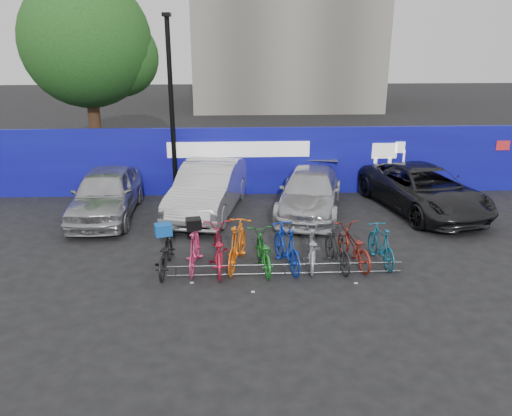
{
  "coord_description": "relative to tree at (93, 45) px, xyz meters",
  "views": [
    {
      "loc": [
        -1.2,
        -11.31,
        5.41
      ],
      "look_at": [
        -0.57,
        2.0,
        0.81
      ],
      "focal_mm": 35.0,
      "sensor_mm": 36.0,
      "label": 1
    }
  ],
  "objects": [
    {
      "name": "hoarding",
      "position": [
        6.78,
        -4.06,
        -3.86
      ],
      "size": [
        22.0,
        0.18,
        2.4
      ],
      "color": "#100A8A",
      "rests_on": "ground"
    },
    {
      "name": "bike_8",
      "position": [
        8.53,
        -10.09,
        -4.59
      ],
      "size": [
        1.01,
        1.9,
        0.95
      ],
      "primitive_type": "imported",
      "rotation": [
        0.0,
        0.0,
        3.36
      ],
      "color": "maroon",
      "rests_on": "ground"
    },
    {
      "name": "car_0",
      "position": [
        1.58,
        -6.28,
        -4.3
      ],
      "size": [
        1.9,
        4.54,
        1.54
      ],
      "primitive_type": "imported",
      "rotation": [
        0.0,
        0.0,
        0.02
      ],
      "color": "#A7A8AB",
      "rests_on": "ground"
    },
    {
      "name": "bike_3",
      "position": [
        5.64,
        -10.12,
        -4.49
      ],
      "size": [
        0.96,
        2.01,
        1.16
      ],
      "primitive_type": "imported",
      "rotation": [
        0.0,
        0.0,
        2.92
      ],
      "color": "orange",
      "rests_on": "ground"
    },
    {
      "name": "car_3",
      "position": [
        11.72,
        -6.2,
        -4.35
      ],
      "size": [
        3.46,
        5.6,
        1.45
      ],
      "primitive_type": "imported",
      "rotation": [
        0.0,
        0.0,
        0.22
      ],
      "color": "black",
      "rests_on": "ground"
    },
    {
      "name": "cargo_topcase",
      "position": [
        4.61,
        -10.2,
        -3.89
      ],
      "size": [
        0.41,
        0.38,
        0.26
      ],
      "primitive_type": "cube",
      "rotation": [
        0.0,
        0.0,
        0.19
      ],
      "color": "black",
      "rests_on": "bike_1"
    },
    {
      "name": "bike_rack",
      "position": [
        6.77,
        -10.66,
        -4.91
      ],
      "size": [
        5.6,
        0.03,
        0.3
      ],
      "color": "#595B60",
      "rests_on": "ground"
    },
    {
      "name": "bike_5",
      "position": [
        6.85,
        -10.24,
        -4.51
      ],
      "size": [
        0.95,
        1.92,
        1.11
      ],
      "primitive_type": "imported",
      "rotation": [
        0.0,
        0.0,
        3.38
      ],
      "color": "#0D2EA8",
      "rests_on": "ground"
    },
    {
      "name": "bike_6",
      "position": [
        7.48,
        -10.12,
        -4.59
      ],
      "size": [
        0.86,
        1.88,
        0.95
      ],
      "primitive_type": "imported",
      "rotation": [
        0.0,
        0.0,
        3.01
      ],
      "color": "#A1A4A9",
      "rests_on": "ground"
    },
    {
      "name": "bike_2",
      "position": [
        5.17,
        -10.2,
        -4.54
      ],
      "size": [
        0.8,
        2.03,
        1.05
      ],
      "primitive_type": "imported",
      "rotation": [
        0.0,
        0.0,
        3.19
      ],
      "color": "#BB1632",
      "rests_on": "ground"
    },
    {
      "name": "cargo_crate",
      "position": [
        3.89,
        -10.27,
        -4.0
      ],
      "size": [
        0.46,
        0.39,
        0.28
      ],
      "primitive_type": "cube",
      "rotation": [
        0.0,
        0.0,
        0.27
      ],
      "color": "#0F4FB0",
      "rests_on": "bike_0"
    },
    {
      "name": "bike_1",
      "position": [
        4.61,
        -10.2,
        -4.55
      ],
      "size": [
        0.6,
        1.77,
        1.05
      ],
      "primitive_type": "imported",
      "rotation": [
        0.0,
        0.0,
        3.08
      ],
      "color": "#D4356B",
      "rests_on": "ground"
    },
    {
      "name": "bike_9",
      "position": [
        9.22,
        -10.1,
        -4.57
      ],
      "size": [
        0.66,
        1.71,
        1.0
      ],
      "primitive_type": "imported",
      "rotation": [
        0.0,
        0.0,
        3.25
      ],
      "color": "#145E7B",
      "rests_on": "ground"
    },
    {
      "name": "car_2",
      "position": [
        8.03,
        -6.17,
        -4.4
      ],
      "size": [
        2.9,
        4.93,
        1.34
      ],
      "primitive_type": "imported",
      "rotation": [
        0.0,
        0.0,
        -0.23
      ],
      "color": "#B7B8BC",
      "rests_on": "ground"
    },
    {
      "name": "bike_0",
      "position": [
        3.89,
        -10.27,
        -4.6
      ],
      "size": [
        0.67,
        1.79,
        0.93
      ],
      "primitive_type": "imported",
      "rotation": [
        0.0,
        0.0,
        3.11
      ],
      "color": "black",
      "rests_on": "ground"
    },
    {
      "name": "lamppost",
      "position": [
        3.57,
        -4.66,
        -1.8
      ],
      "size": [
        0.25,
        0.5,
        6.11
      ],
      "color": "black",
      "rests_on": "ground"
    },
    {
      "name": "tree",
      "position": [
        0.0,
        0.0,
        0.0
      ],
      "size": [
        5.4,
        5.2,
        7.8
      ],
      "color": "#382314",
      "rests_on": "ground"
    },
    {
      "name": "bike_7",
      "position": [
        8.09,
        -10.27,
        -4.56
      ],
      "size": [
        0.75,
        1.74,
        1.01
      ],
      "primitive_type": "imported",
      "rotation": [
        0.0,
        0.0,
        3.31
      ],
      "color": "#232325",
      "rests_on": "ground"
    },
    {
      "name": "car_1",
      "position": [
        4.78,
        -6.03,
        -4.26
      ],
      "size": [
        2.68,
        5.14,
        1.61
      ],
      "primitive_type": "imported",
      "rotation": [
        0.0,
        0.0,
        -0.21
      ],
      "color": "#BCBDC2",
      "rests_on": "ground"
    },
    {
      "name": "bike_4",
      "position": [
        6.27,
        -10.26,
        -4.61
      ],
      "size": [
        0.82,
        1.82,
        0.92
      ],
      "primitive_type": "imported",
      "rotation": [
        0.0,
        0.0,
        3.26
      ],
      "color": "#1B7F22",
      "rests_on": "ground"
    },
    {
      "name": "ground",
      "position": [
        6.77,
        -10.06,
        -5.07
      ],
      "size": [
        100.0,
        100.0,
        0.0
      ],
      "primitive_type": "plane",
      "color": "black",
      "rests_on": "ground"
    }
  ]
}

